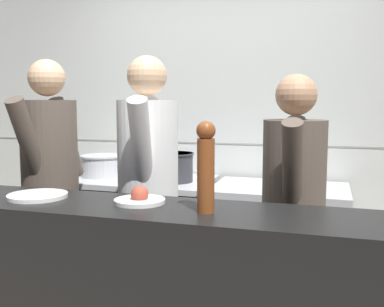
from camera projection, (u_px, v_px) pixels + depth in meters
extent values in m
cube|color=silver|center=(224.00, 125.00, 3.69)|extent=(8.00, 0.06, 2.60)
cube|color=gray|center=(223.00, 143.00, 3.68)|extent=(8.00, 0.00, 0.01)
cube|color=#232326|center=(137.00, 236.00, 3.59)|extent=(1.16, 0.70, 0.85)
cube|color=#B7BABF|center=(136.00, 181.00, 3.54)|extent=(1.18, 0.71, 0.04)
cube|color=#B7BABF|center=(118.00, 240.00, 3.26)|extent=(1.04, 0.03, 0.10)
cube|color=#B7BABF|center=(279.00, 247.00, 3.26)|extent=(0.96, 0.65, 0.88)
cylinder|color=#B7BABF|center=(102.00, 166.00, 3.62)|extent=(0.33, 0.33, 0.17)
cylinder|color=#B7BABF|center=(102.00, 156.00, 3.61)|extent=(0.35, 0.35, 0.01)
cylinder|color=#2D2D33|center=(174.00, 167.00, 3.38)|extent=(0.28, 0.28, 0.22)
cylinder|color=#2D2D33|center=(174.00, 154.00, 3.37)|extent=(0.30, 0.30, 0.01)
cube|color=#B7BABF|center=(293.00, 191.00, 3.06)|extent=(0.24, 0.17, 0.01)
cube|color=black|center=(272.00, 186.00, 3.20)|extent=(0.11, 0.08, 0.02)
cylinder|color=white|center=(38.00, 196.00, 2.11)|extent=(0.28, 0.28, 0.02)
cylinder|color=white|center=(140.00, 201.00, 2.00)|extent=(0.23, 0.23, 0.02)
sphere|color=#B24733|center=(140.00, 194.00, 1.99)|extent=(0.08, 0.08, 0.08)
cylinder|color=brown|center=(206.00, 176.00, 1.81)|extent=(0.07, 0.07, 0.30)
sphere|color=brown|center=(206.00, 131.00, 1.79)|extent=(0.08, 0.08, 0.08)
cube|color=black|center=(53.00, 266.00, 2.97)|extent=(0.31, 0.21, 0.82)
cylinder|color=brown|center=(49.00, 153.00, 2.88)|extent=(0.37, 0.37, 0.68)
sphere|color=#D8AD84|center=(47.00, 78.00, 2.83)|extent=(0.23, 0.23, 0.23)
cylinder|color=brown|center=(66.00, 138.00, 3.07)|extent=(0.12, 0.34, 0.57)
cylinder|color=brown|center=(29.00, 144.00, 2.67)|extent=(0.12, 0.34, 0.57)
cube|color=black|center=(149.00, 280.00, 2.73)|extent=(0.34, 0.26, 0.82)
cylinder|color=white|center=(148.00, 158.00, 2.64)|extent=(0.43, 0.43, 0.68)
sphere|color=#D8AD84|center=(147.00, 76.00, 2.59)|extent=(0.23, 0.23, 0.23)
cylinder|color=white|center=(153.00, 141.00, 2.84)|extent=(0.18, 0.36, 0.57)
cylinder|color=white|center=(142.00, 148.00, 2.43)|extent=(0.18, 0.36, 0.57)
cube|color=black|center=(291.00, 305.00, 2.45)|extent=(0.29, 0.19, 0.76)
cylinder|color=brown|center=(294.00, 180.00, 2.37)|extent=(0.34, 0.34, 0.63)
sphere|color=tan|center=(296.00, 95.00, 2.32)|extent=(0.22, 0.22, 0.22)
cylinder|color=brown|center=(296.00, 161.00, 2.55)|extent=(0.11, 0.32, 0.53)
cylinder|color=brown|center=(292.00, 171.00, 2.18)|extent=(0.11, 0.32, 0.53)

